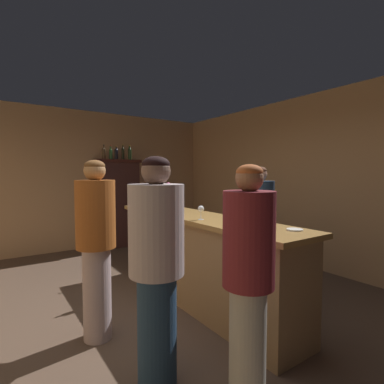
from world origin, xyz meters
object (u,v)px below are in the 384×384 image
at_px(wine_glass_mid, 178,202).
at_px(display_bottle_midleft, 111,153).
at_px(display_cabinet, 118,202).
at_px(display_bottle_left, 104,153).
at_px(wine_bottle_malbec, 245,212).
at_px(patron_redhead, 96,242).
at_px(wine_bottle_pinot, 256,216).
at_px(display_bottle_midright, 123,153).
at_px(wine_bottle_chardonnay, 261,210).
at_px(wine_glass_front, 201,209).
at_px(display_bottle_right, 130,153).
at_px(patron_tall, 157,263).
at_px(bar_counter, 197,258).
at_px(display_bottle_center, 116,153).
at_px(bartender, 259,225).
at_px(wine_bottle_merlot, 156,200).
at_px(flower_arrangement, 167,198).
at_px(cheese_plate, 295,230).
at_px(wine_bottle_riesling, 145,196).
at_px(patron_in_navy, 248,279).

relative_size(wine_glass_mid, display_bottle_midleft, 0.52).
xyz_separation_m(display_cabinet, display_bottle_left, (-0.28, 0.00, 1.02)).
relative_size(wine_glass_mid, display_bottle_left, 0.51).
distance_m(wine_bottle_malbec, patron_redhead, 1.45).
bearing_deg(wine_bottle_pinot, display_bottle_midright, 83.60).
bearing_deg(display_bottle_midleft, wine_bottle_chardonnay, -87.88).
height_order(wine_glass_front, display_bottle_right, display_bottle_right).
bearing_deg(wine_bottle_pinot, patron_tall, 173.83).
relative_size(wine_bottle_pinot, patron_tall, 0.19).
height_order(display_cabinet, display_bottle_right, display_bottle_right).
bearing_deg(wine_glass_front, display_bottle_right, 79.76).
distance_m(bar_counter, display_bottle_center, 3.47).
relative_size(display_bottle_midleft, patron_tall, 0.17).
bearing_deg(bartender, wine_bottle_merlot, -46.09).
distance_m(wine_bottle_chardonnay, display_bottle_midleft, 4.06).
bearing_deg(flower_arrangement, wine_bottle_malbec, -92.64).
bearing_deg(wine_glass_front, flower_arrangement, 77.77).
xyz_separation_m(wine_bottle_chardonnay, cheese_plate, (-0.03, -0.42, -0.13)).
height_order(wine_glass_mid, display_bottle_left, display_bottle_left).
xyz_separation_m(wine_bottle_pinot, display_bottle_right, (0.63, 4.25, 0.80)).
height_order(wine_bottle_riesling, wine_glass_front, wine_bottle_riesling).
bearing_deg(display_bottle_midright, display_bottle_left, 180.00).
xyz_separation_m(cheese_plate, patron_tall, (-1.24, 0.25, -0.14)).
bearing_deg(bartender, bar_counter, -21.57).
relative_size(display_bottle_center, bartender, 0.17).
distance_m(wine_bottle_riesling, bartender, 1.83).
height_order(display_cabinet, display_bottle_midright, display_bottle_midright).
bearing_deg(wine_bottle_merlot, bar_counter, -73.32).
bearing_deg(display_bottle_midleft, wine_bottle_riesling, -92.91).
bearing_deg(wine_bottle_malbec, wine_bottle_pinot, -120.61).
xyz_separation_m(wine_bottle_riesling, bartender, (0.81, -1.61, -0.30)).
xyz_separation_m(wine_bottle_malbec, cheese_plate, (0.15, -0.47, -0.11)).
bearing_deg(bar_counter, display_bottle_left, 91.86).
height_order(wine_bottle_pinot, cheese_plate, wine_bottle_pinot).
height_order(wine_glass_front, flower_arrangement, flower_arrangement).
relative_size(display_bottle_midright, patron_in_navy, 0.20).
bearing_deg(wine_bottle_chardonnay, patron_redhead, 154.46).
xyz_separation_m(wine_bottle_riesling, wine_glass_front, (-0.11, -1.62, -0.03)).
xyz_separation_m(wine_glass_front, display_bottle_right, (0.62, 3.44, 0.83)).
xyz_separation_m(display_bottle_left, display_bottle_right, (0.56, -0.00, 0.02)).
height_order(wine_bottle_pinot, patron_tall, patron_tall).
bearing_deg(bartender, patron_redhead, -5.29).
distance_m(wine_bottle_pinot, wine_bottle_merlot, 1.77).
xyz_separation_m(cheese_plate, bartender, (0.60, 0.97, -0.16)).
distance_m(bar_counter, patron_redhead, 1.32).
xyz_separation_m(patron_redhead, patron_in_navy, (0.53, -1.42, -0.04)).
xyz_separation_m(display_bottle_midleft, patron_in_navy, (-0.76, -4.71, -1.09)).
bearing_deg(cheese_plate, wine_bottle_pinot, 155.93).
height_order(wine_glass_mid, patron_in_navy, patron_in_navy).
height_order(wine_glass_mid, display_bottle_center, display_bottle_center).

